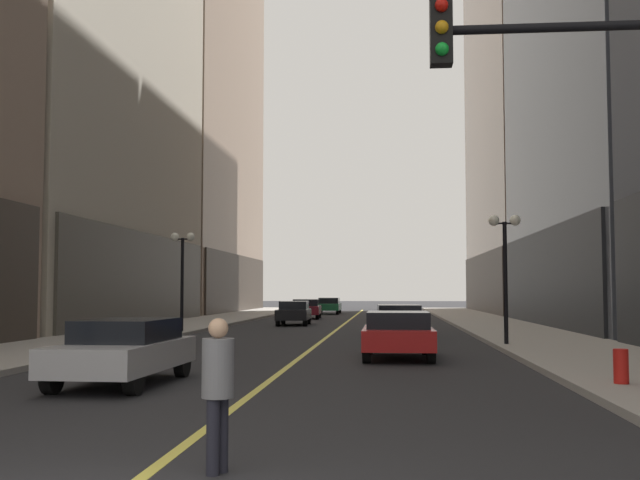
{
  "coord_description": "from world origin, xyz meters",
  "views": [
    {
      "loc": [
        2.51,
        -5.69,
        1.9
      ],
      "look_at": [
        -0.48,
        27.87,
        4.14
      ],
      "focal_mm": 42.87,
      "sensor_mm": 36.0,
      "label": 1
    }
  ],
  "objects_px": {
    "street_lamp_right_mid": "(505,250)",
    "fire_hydrant_right": "(621,370)",
    "street_lamp_left_far": "(182,260)",
    "traffic_light_near_right": "(619,141)",
    "car_black": "(294,312)",
    "car_green": "(329,305)",
    "car_maroon": "(306,308)",
    "car_red": "(398,333)",
    "car_navy": "(398,319)",
    "pedestrian_in_grey_suit": "(218,383)",
    "car_silver": "(124,349)"
  },
  "relations": [
    {
      "from": "car_red",
      "to": "pedestrian_in_grey_suit",
      "type": "relative_size",
      "value": 2.5
    },
    {
      "from": "car_red",
      "to": "street_lamp_right_mid",
      "type": "bearing_deg",
      "value": 49.37
    },
    {
      "from": "car_red",
      "to": "car_maroon",
      "type": "xyz_separation_m",
      "value": [
        -5.83,
        30.25,
        0.0
      ]
    },
    {
      "from": "street_lamp_right_mid",
      "to": "street_lamp_left_far",
      "type": "bearing_deg",
      "value": 152.43
    },
    {
      "from": "car_silver",
      "to": "car_maroon",
      "type": "bearing_deg",
      "value": 90.31
    },
    {
      "from": "street_lamp_left_far",
      "to": "fire_hydrant_right",
      "type": "relative_size",
      "value": 5.54
    },
    {
      "from": "car_black",
      "to": "street_lamp_left_far",
      "type": "distance_m",
      "value": 10.76
    },
    {
      "from": "car_navy",
      "to": "pedestrian_in_grey_suit",
      "type": "height_order",
      "value": "pedestrian_in_grey_suit"
    },
    {
      "from": "car_navy",
      "to": "traffic_light_near_right",
      "type": "relative_size",
      "value": 0.84
    },
    {
      "from": "car_green",
      "to": "street_lamp_right_mid",
      "type": "bearing_deg",
      "value": -76.63
    },
    {
      "from": "car_red",
      "to": "car_maroon",
      "type": "bearing_deg",
      "value": 100.91
    },
    {
      "from": "street_lamp_left_far",
      "to": "car_black",
      "type": "bearing_deg",
      "value": 69.36
    },
    {
      "from": "car_navy",
      "to": "car_maroon",
      "type": "bearing_deg",
      "value": 106.81
    },
    {
      "from": "car_black",
      "to": "car_green",
      "type": "relative_size",
      "value": 0.91
    },
    {
      "from": "car_black",
      "to": "car_maroon",
      "type": "height_order",
      "value": "same"
    },
    {
      "from": "car_maroon",
      "to": "pedestrian_in_grey_suit",
      "type": "xyz_separation_m",
      "value": [
        3.77,
        -43.9,
        0.22
      ]
    },
    {
      "from": "car_red",
      "to": "car_navy",
      "type": "distance_m",
      "value": 10.45
    },
    {
      "from": "car_maroon",
      "to": "street_lamp_left_far",
      "type": "bearing_deg",
      "value": -99.83
    },
    {
      "from": "car_green",
      "to": "traffic_light_near_right",
      "type": "xyz_separation_m",
      "value": [
        7.65,
        -52.85,
        3.02
      ]
    },
    {
      "from": "traffic_light_near_right",
      "to": "car_maroon",
      "type": "bearing_deg",
      "value": 101.24
    },
    {
      "from": "car_silver",
      "to": "car_red",
      "type": "relative_size",
      "value": 1.08
    },
    {
      "from": "car_silver",
      "to": "car_green",
      "type": "xyz_separation_m",
      "value": [
        0.55,
        47.21,
        0.0
      ]
    },
    {
      "from": "traffic_light_near_right",
      "to": "car_silver",
      "type": "bearing_deg",
      "value": 145.43
    },
    {
      "from": "car_green",
      "to": "street_lamp_left_far",
      "type": "relative_size",
      "value": 1.04
    },
    {
      "from": "car_green",
      "to": "street_lamp_left_far",
      "type": "xyz_separation_m",
      "value": [
        -4.1,
        -29.92,
        2.54
      ]
    },
    {
      "from": "car_black",
      "to": "pedestrian_in_grey_suit",
      "type": "bearing_deg",
      "value": -84.29
    },
    {
      "from": "car_red",
      "to": "car_navy",
      "type": "relative_size",
      "value": 0.85
    },
    {
      "from": "car_silver",
      "to": "street_lamp_right_mid",
      "type": "xyz_separation_m",
      "value": [
        9.25,
        10.6,
        2.54
      ]
    },
    {
      "from": "car_maroon",
      "to": "traffic_light_near_right",
      "type": "relative_size",
      "value": 0.83
    },
    {
      "from": "car_silver",
      "to": "car_navy",
      "type": "height_order",
      "value": "same"
    },
    {
      "from": "car_red",
      "to": "car_black",
      "type": "bearing_deg",
      "value": 104.87
    },
    {
      "from": "car_maroon",
      "to": "fire_hydrant_right",
      "type": "xyz_separation_m",
      "value": [
        9.95,
        -36.83,
        -0.32
      ]
    },
    {
      "from": "car_navy",
      "to": "pedestrian_in_grey_suit",
      "type": "bearing_deg",
      "value": -95.24
    },
    {
      "from": "car_silver",
      "to": "car_red",
      "type": "xyz_separation_m",
      "value": [
        5.63,
        6.38,
        0.0
      ]
    },
    {
      "from": "car_green",
      "to": "fire_hydrant_right",
      "type": "relative_size",
      "value": 5.77
    },
    {
      "from": "traffic_light_near_right",
      "to": "fire_hydrant_right",
      "type": "bearing_deg",
      "value": 74.1
    },
    {
      "from": "car_navy",
      "to": "street_lamp_right_mid",
      "type": "bearing_deg",
      "value": -60.91
    },
    {
      "from": "car_green",
      "to": "car_red",
      "type": "bearing_deg",
      "value": -82.91
    },
    {
      "from": "car_green",
      "to": "pedestrian_in_grey_suit",
      "type": "distance_m",
      "value": 54.56
    },
    {
      "from": "street_lamp_right_mid",
      "to": "fire_hydrant_right",
      "type": "distance_m",
      "value": 11.19
    },
    {
      "from": "street_lamp_left_far",
      "to": "fire_hydrant_right",
      "type": "distance_m",
      "value": 22.16
    },
    {
      "from": "street_lamp_left_far",
      "to": "car_maroon",
      "type": "bearing_deg",
      "value": 80.17
    },
    {
      "from": "car_black",
      "to": "street_lamp_left_far",
      "type": "xyz_separation_m",
      "value": [
        -3.69,
        -9.79,
        2.54
      ]
    },
    {
      "from": "traffic_light_near_right",
      "to": "fire_hydrant_right",
      "type": "distance_m",
      "value": 6.57
    },
    {
      "from": "pedestrian_in_grey_suit",
      "to": "car_maroon",
      "type": "bearing_deg",
      "value": 94.91
    },
    {
      "from": "car_silver",
      "to": "car_black",
      "type": "xyz_separation_m",
      "value": [
        0.14,
        27.07,
        -0.0
      ]
    },
    {
      "from": "car_black",
      "to": "pedestrian_in_grey_suit",
      "type": "height_order",
      "value": "pedestrian_in_grey_suit"
    },
    {
      "from": "car_black",
      "to": "car_maroon",
      "type": "relative_size",
      "value": 0.9
    },
    {
      "from": "car_black",
      "to": "fire_hydrant_right",
      "type": "xyz_separation_m",
      "value": [
        9.61,
        -27.28,
        -0.32
      ]
    },
    {
      "from": "car_green",
      "to": "car_navy",
      "type": "bearing_deg",
      "value": -80.22
    }
  ]
}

